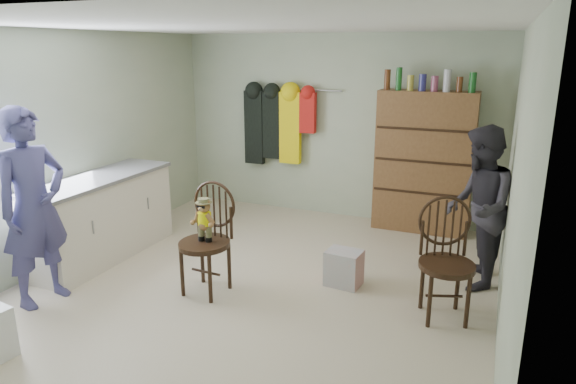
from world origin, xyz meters
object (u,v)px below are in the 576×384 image
at_px(chair_front, 207,230).
at_px(counter, 101,217).
at_px(dresser, 424,161).
at_px(chair_far, 446,255).

bearing_deg(chair_front, counter, 173.40).
height_order(chair_front, dresser, dresser).
bearing_deg(chair_far, counter, 162.13).
height_order(chair_front, chair_far, chair_front).
bearing_deg(dresser, chair_front, -122.43).
height_order(chair_far, dresser, dresser).
height_order(counter, chair_front, chair_front).
bearing_deg(chair_front, dresser, 61.16).
relative_size(chair_front, dresser, 0.52).
distance_m(counter, chair_front, 1.59).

